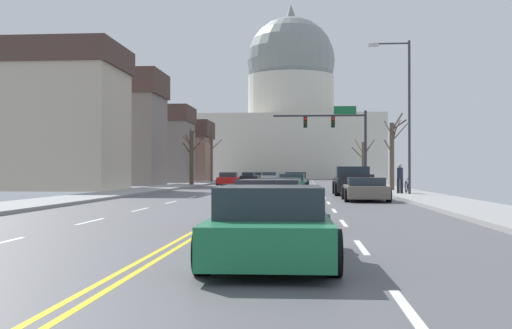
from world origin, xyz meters
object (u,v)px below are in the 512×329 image
at_px(sedan_near_05, 270,205).
at_px(sedan_near_06, 271,226).
at_px(sedan_oncoming_00, 228,179).
at_px(sedan_oncoming_01, 269,178).
at_px(pedestrian_00, 400,177).
at_px(pickup_truck_near_02, 353,182).
at_px(sedan_near_03, 365,190).
at_px(signal_gantry, 339,129).
at_px(street_lamp_right, 404,104).
at_px(sedan_near_04, 280,194).
at_px(sedan_oncoming_02, 248,177).
at_px(sedan_near_01, 292,183).
at_px(sedan_oncoming_03, 256,176).
at_px(bicycle_parked, 408,187).
at_px(sedan_near_00, 296,181).

bearing_deg(sedan_near_05, sedan_near_06, -86.61).
bearing_deg(sedan_oncoming_00, sedan_oncoming_01, 75.31).
bearing_deg(pedestrian_00, sedan_oncoming_00, 117.19).
distance_m(pickup_truck_near_02, sedan_near_06, 27.01).
bearing_deg(sedan_near_06, sedan_near_05, 93.39).
distance_m(sedan_near_05, sedan_near_06, 5.88).
bearing_deg(sedan_near_03, signal_gantry, 89.79).
height_order(street_lamp_right, pickup_truck_near_02, street_lamp_right).
bearing_deg(sedan_near_04, sedan_oncoming_02, 96.36).
bearing_deg(sedan_near_01, sedan_oncoming_03, 97.10).
xyz_separation_m(street_lamp_right, sedan_oncoming_03, (-13.01, 61.80, -4.54)).
height_order(sedan_oncoming_00, bicycle_parked, sedan_oncoming_00).
height_order(sedan_near_00, pedestrian_00, pedestrian_00).
distance_m(street_lamp_right, pedestrian_00, 4.15).
xyz_separation_m(sedan_near_06, sedan_oncoming_03, (-7.02, 86.43, 0.00)).
xyz_separation_m(signal_gantry, pickup_truck_near_02, (-0.08, -15.95, -4.19)).
bearing_deg(sedan_near_05, pedestrian_00, 72.45).
bearing_deg(sedan_oncoming_03, sedan_near_04, -84.82).
bearing_deg(bicycle_parked, sedan_near_04, -117.14).
distance_m(sedan_oncoming_02, pedestrian_00, 49.21).
bearing_deg(sedan_oncoming_00, sedan_near_04, -80.03).
distance_m(sedan_near_00, sedan_oncoming_01, 24.38).
xyz_separation_m(sedan_near_00, sedan_near_05, (-0.18, -33.42, -0.04)).
relative_size(sedan_near_00, pedestrian_00, 2.62).
relative_size(sedan_near_00, sedan_near_01, 0.95).
bearing_deg(sedan_near_06, sedan_oncoming_01, 93.31).
bearing_deg(sedan_near_01, pickup_truck_near_02, -57.42).
bearing_deg(sedan_oncoming_01, sedan_oncoming_02, 109.30).
distance_m(sedan_near_05, sedan_oncoming_01, 57.64).
bearing_deg(sedan_oncoming_03, sedan_near_05, -85.26).
distance_m(sedan_near_03, sedan_oncoming_02, 54.57).
xyz_separation_m(sedan_near_04, bicycle_parked, (6.82, 13.31, -0.06)).
distance_m(sedan_near_00, pickup_truck_near_02, 12.99).
bearing_deg(sedan_oncoming_02, sedan_near_06, -84.48).
height_order(sedan_near_03, sedan_oncoming_03, sedan_oncoming_03).
relative_size(sedan_near_01, sedan_oncoming_03, 1.06).
bearing_deg(sedan_oncoming_03, sedan_near_01, -82.90).
relative_size(signal_gantry, sedan_near_05, 1.79).
xyz_separation_m(sedan_near_00, pedestrian_00, (6.07, -13.66, 0.47)).
relative_size(sedan_near_01, sedan_oncoming_01, 1.07).
xyz_separation_m(sedan_near_05, sedan_oncoming_00, (-6.65, 44.87, 0.03)).
xyz_separation_m(sedan_near_01, sedan_near_03, (3.68, -13.02, -0.04)).
xyz_separation_m(sedan_near_01, sedan_oncoming_01, (-3.36, 30.86, 0.04)).
bearing_deg(bicycle_parked, sedan_near_00, 117.09).
relative_size(street_lamp_right, pedestrian_00, 5.06).
bearing_deg(sedan_near_06, street_lamp_right, 76.35).
xyz_separation_m(sedan_near_00, sedan_near_04, (-0.20, -26.25, -0.06)).
xyz_separation_m(sedan_oncoming_03, bicycle_parked, (13.47, -60.08, -0.07)).
relative_size(signal_gantry, sedan_near_01, 1.72).
distance_m(signal_gantry, sedan_near_03, 23.62).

